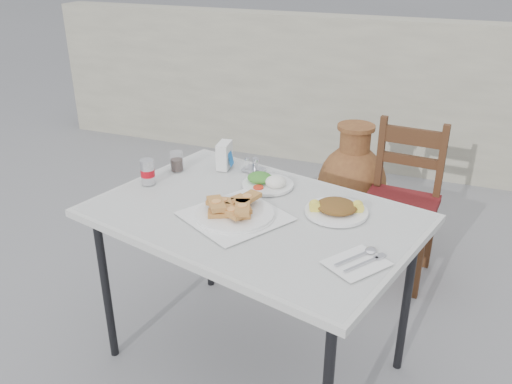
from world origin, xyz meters
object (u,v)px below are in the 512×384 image
at_px(salad_rice_plate, 267,182).
at_px(salad_chopped_plate, 337,208).
at_px(condiment_caddy, 253,166).
at_px(soda_can, 148,172).
at_px(cafe_table, 254,223).
at_px(cola_glass, 177,162).
at_px(terracotta_urn, 351,187).
at_px(pide_plate, 235,209).
at_px(napkin_holder, 224,155).
at_px(chair, 401,201).

bearing_deg(salad_rice_plate, salad_chopped_plate, -22.21).
height_order(salad_chopped_plate, condiment_caddy, condiment_caddy).
height_order(salad_chopped_plate, soda_can, soda_can).
height_order(cafe_table, cola_glass, cola_glass).
relative_size(salad_rice_plate, terracotta_urn, 0.30).
relative_size(salad_chopped_plate, cola_glass, 2.79).
distance_m(pide_plate, condiment_caddy, 0.46).
distance_m(pide_plate, soda_can, 0.50).
bearing_deg(napkin_holder, soda_can, -136.80).
distance_m(pide_plate, salad_chopped_plate, 0.40).
bearing_deg(terracotta_urn, salad_rice_plate, -99.86).
relative_size(soda_can, napkin_holder, 0.89).
height_order(salad_rice_plate, soda_can, soda_can).
height_order(cafe_table, chair, chair).
height_order(pide_plate, chair, chair).
relative_size(cafe_table, pide_plate, 3.01).
distance_m(salad_rice_plate, chair, 0.95).
xyz_separation_m(salad_chopped_plate, napkin_holder, (-0.60, 0.26, 0.04)).
relative_size(pide_plate, napkin_holder, 3.81).
xyz_separation_m(salad_rice_plate, soda_can, (-0.50, -0.17, 0.04)).
bearing_deg(pide_plate, soda_can, 163.25).
relative_size(cafe_table, salad_rice_plate, 6.34).
xyz_separation_m(salad_rice_plate, terracotta_urn, (0.18, 1.02, -0.44)).
relative_size(pide_plate, terracotta_urn, 0.63).
height_order(pide_plate, salad_chopped_plate, pide_plate).
bearing_deg(chair, cafe_table, -111.10).
relative_size(cafe_table, salad_chopped_plate, 5.72).
xyz_separation_m(salad_chopped_plate, soda_can, (-0.84, -0.03, 0.04)).
xyz_separation_m(cafe_table, soda_can, (-0.53, 0.08, 0.11)).
bearing_deg(salad_rice_plate, napkin_holder, 155.08).
xyz_separation_m(salad_rice_plate, napkin_holder, (-0.26, 0.12, 0.04)).
relative_size(cola_glass, condiment_caddy, 0.86).
distance_m(pide_plate, salad_rice_plate, 0.31).
distance_m(pide_plate, chair, 1.22).
height_order(salad_rice_plate, condiment_caddy, condiment_caddy).
xyz_separation_m(salad_rice_plate, condiment_caddy, (-0.12, 0.14, 0.00)).
relative_size(cafe_table, condiment_caddy, 13.73).
bearing_deg(cola_glass, terracotta_urn, 57.97).
xyz_separation_m(soda_can, condiment_caddy, (0.38, 0.30, -0.03)).
relative_size(condiment_caddy, chair, 0.12).
bearing_deg(cola_glass, napkin_holder, 29.27).
height_order(napkin_holder, chair, napkin_holder).
relative_size(pide_plate, salad_rice_plate, 2.11).
bearing_deg(terracotta_urn, condiment_caddy, -108.51).
height_order(salad_rice_plate, cola_glass, cola_glass).
height_order(cafe_table, soda_can, soda_can).
bearing_deg(cafe_table, salad_rice_plate, 98.07).
bearing_deg(chair, salad_rice_plate, -120.08).
distance_m(cafe_table, salad_chopped_plate, 0.34).
distance_m(cafe_table, soda_can, 0.55).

